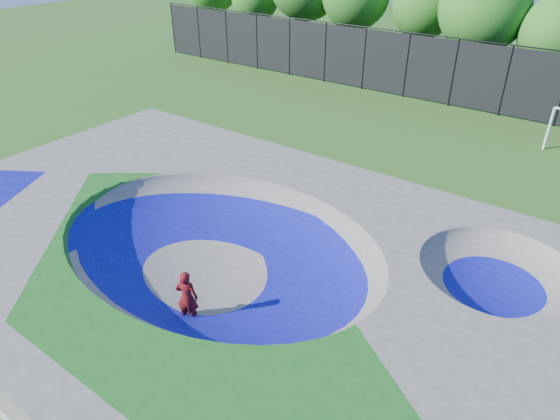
{
  "coord_description": "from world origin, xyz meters",
  "views": [
    {
      "loc": [
        9.14,
        -9.28,
        9.98
      ],
      "look_at": [
        0.22,
        3.0,
        1.1
      ],
      "focal_mm": 32.0,
      "sensor_mm": 36.0,
      "label": 1
    }
  ],
  "objects": [
    {
      "name": "skater",
      "position": [
        0.72,
        -2.1,
        0.87
      ],
      "size": [
        0.75,
        0.65,
        1.73
      ],
      "primitive_type": "imported",
      "rotation": [
        0.0,
        0.0,
        3.59
      ],
      "color": "#B90E12",
      "rests_on": "ground"
    },
    {
      "name": "skate_deck",
      "position": [
        0.0,
        0.0,
        0.75
      ],
      "size": [
        22.0,
        14.0,
        1.5
      ],
      "primitive_type": "cube",
      "color": "gray",
      "rests_on": "ground"
    },
    {
      "name": "skateboard",
      "position": [
        0.72,
        -2.1,
        0.03
      ],
      "size": [
        0.81,
        0.46,
        0.05
      ],
      "primitive_type": "cube",
      "rotation": [
        0.0,
        0.0,
        0.33
      ],
      "color": "black",
      "rests_on": "ground"
    },
    {
      "name": "ground",
      "position": [
        0.0,
        0.0,
        0.0
      ],
      "size": [
        120.0,
        120.0,
        0.0
      ],
      "primitive_type": "plane",
      "color": "#275718",
      "rests_on": "ground"
    },
    {
      "name": "fence",
      "position": [
        0.0,
        21.0,
        2.1
      ],
      "size": [
        48.09,
        0.09,
        4.04
      ],
      "color": "black",
      "rests_on": "ground"
    },
    {
      "name": "treeline",
      "position": [
        -1.87,
        26.18,
        5.0
      ],
      "size": [
        52.54,
        7.38,
        8.68
      ],
      "color": "#422A21",
      "rests_on": "ground"
    }
  ]
}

